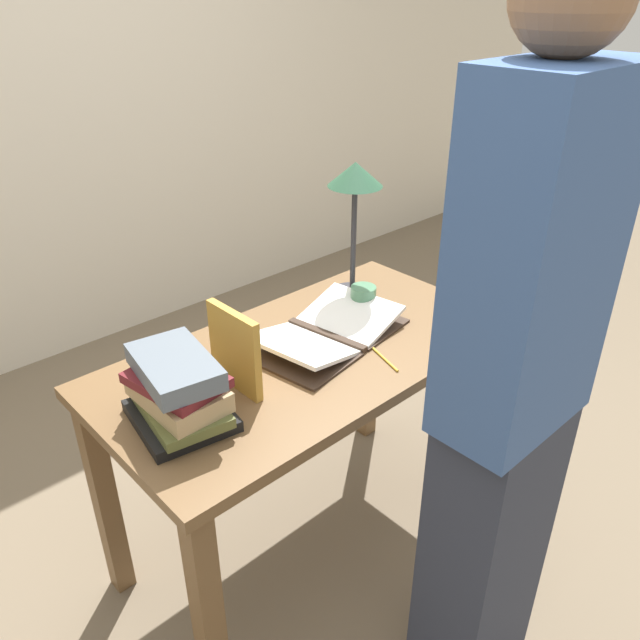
# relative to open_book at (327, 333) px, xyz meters

# --- Properties ---
(ground_plane) EXTENTS (12.00, 12.00, 0.00)m
(ground_plane) POSITION_rel_open_book_xyz_m (-0.09, -0.02, -0.79)
(ground_plane) COLOR #70604C
(wall_back) EXTENTS (8.00, 0.06, 2.60)m
(wall_back) POSITION_rel_open_book_xyz_m (-0.09, 1.81, 0.51)
(wall_back) COLOR beige
(wall_back) RESTS_ON ground_plane
(reading_desk) EXTENTS (1.24, 0.64, 0.77)m
(reading_desk) POSITION_rel_open_book_xyz_m (-0.09, -0.02, -0.14)
(reading_desk) COLOR brown
(reading_desk) RESTS_ON ground_plane
(open_book) EXTENTS (0.53, 0.36, 0.06)m
(open_book) POSITION_rel_open_book_xyz_m (0.00, 0.00, 0.00)
(open_book) COLOR #38281E
(open_book) RESTS_ON reading_desk
(book_stack_tall) EXTENTS (0.25, 0.29, 0.18)m
(book_stack_tall) POSITION_rel_open_book_xyz_m (-0.54, -0.05, 0.07)
(book_stack_tall) COLOR black
(book_stack_tall) RESTS_ON reading_desk
(book_standing_upright) EXTENTS (0.02, 0.19, 0.23)m
(book_standing_upright) POSITION_rel_open_book_xyz_m (-0.35, -0.02, 0.09)
(book_standing_upright) COLOR #BC8933
(book_standing_upright) RESTS_ON reading_desk
(reading_lamp) EXTENTS (0.17, 0.17, 0.46)m
(reading_lamp) POSITION_rel_open_book_xyz_m (0.26, 0.15, 0.34)
(reading_lamp) COLOR #2D2D33
(reading_lamp) RESTS_ON reading_desk
(coffee_mug) EXTENTS (0.10, 0.08, 0.09)m
(coffee_mug) POSITION_rel_open_book_xyz_m (0.21, 0.05, 0.02)
(coffee_mug) COLOR #4C7F5B
(coffee_mug) RESTS_ON reading_desk
(pencil) EXTENTS (0.05, 0.14, 0.01)m
(pencil) POSITION_rel_open_book_xyz_m (0.04, -0.20, -0.02)
(pencil) COLOR gold
(pencil) RESTS_ON reading_desk
(person_reader) EXTENTS (0.36, 0.22, 1.81)m
(person_reader) POSITION_rel_open_book_xyz_m (-0.05, -0.64, 0.11)
(person_reader) COLOR #2D3342
(person_reader) RESTS_ON ground_plane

